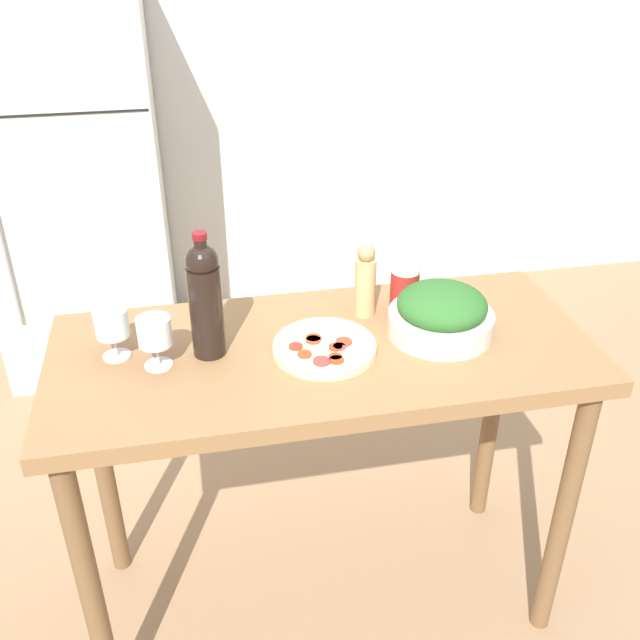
{
  "coord_description": "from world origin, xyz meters",
  "views": [
    {
      "loc": [
        -0.31,
        -1.5,
        1.9
      ],
      "look_at": [
        0.0,
        0.03,
        0.99
      ],
      "focal_mm": 40.0,
      "sensor_mm": 36.0,
      "label": 1
    }
  ],
  "objects_px": {
    "salad_bowl": "(441,313)",
    "homemade_pizza": "(323,347)",
    "wine_glass_far": "(112,325)",
    "salt_canister": "(404,290)",
    "wine_bottle": "(205,298)",
    "pepper_mill": "(365,281)",
    "refrigerator": "(74,182)",
    "wine_glass_near": "(155,334)"
  },
  "relations": [
    {
      "from": "pepper_mill",
      "to": "salad_bowl",
      "type": "relative_size",
      "value": 0.76
    },
    {
      "from": "wine_bottle",
      "to": "wine_glass_near",
      "type": "relative_size",
      "value": 2.47
    },
    {
      "from": "wine_bottle",
      "to": "wine_glass_near",
      "type": "distance_m",
      "value": 0.15
    },
    {
      "from": "pepper_mill",
      "to": "wine_glass_far",
      "type": "bearing_deg",
      "value": -172.49
    },
    {
      "from": "salt_canister",
      "to": "homemade_pizza",
      "type": "bearing_deg",
      "value": -148.97
    },
    {
      "from": "wine_glass_near",
      "to": "salt_canister",
      "type": "bearing_deg",
      "value": 11.46
    },
    {
      "from": "pepper_mill",
      "to": "salad_bowl",
      "type": "distance_m",
      "value": 0.22
    },
    {
      "from": "refrigerator",
      "to": "salad_bowl",
      "type": "xyz_separation_m",
      "value": [
        1.08,
        -1.64,
        0.13
      ]
    },
    {
      "from": "wine_glass_near",
      "to": "homemade_pizza",
      "type": "relative_size",
      "value": 0.5
    },
    {
      "from": "pepper_mill",
      "to": "salt_canister",
      "type": "xyz_separation_m",
      "value": [
        0.11,
        -0.01,
        -0.03
      ]
    },
    {
      "from": "homemade_pizza",
      "to": "salt_canister",
      "type": "height_order",
      "value": "salt_canister"
    },
    {
      "from": "pepper_mill",
      "to": "salt_canister",
      "type": "distance_m",
      "value": 0.11
    },
    {
      "from": "wine_bottle",
      "to": "pepper_mill",
      "type": "height_order",
      "value": "wine_bottle"
    },
    {
      "from": "wine_bottle",
      "to": "wine_glass_far",
      "type": "relative_size",
      "value": 2.47
    },
    {
      "from": "salad_bowl",
      "to": "pepper_mill",
      "type": "bearing_deg",
      "value": 140.29
    },
    {
      "from": "wine_glass_far",
      "to": "homemade_pizza",
      "type": "relative_size",
      "value": 0.5
    },
    {
      "from": "refrigerator",
      "to": "salad_bowl",
      "type": "height_order",
      "value": "refrigerator"
    },
    {
      "from": "wine_bottle",
      "to": "salt_canister",
      "type": "xyz_separation_m",
      "value": [
        0.54,
        0.1,
        -0.09
      ]
    },
    {
      "from": "pepper_mill",
      "to": "salad_bowl",
      "type": "bearing_deg",
      "value": -39.71
    },
    {
      "from": "wine_bottle",
      "to": "pepper_mill",
      "type": "bearing_deg",
      "value": 15.09
    },
    {
      "from": "refrigerator",
      "to": "wine_glass_near",
      "type": "height_order",
      "value": "refrigerator"
    },
    {
      "from": "refrigerator",
      "to": "salt_canister",
      "type": "height_order",
      "value": "refrigerator"
    },
    {
      "from": "wine_glass_far",
      "to": "pepper_mill",
      "type": "relative_size",
      "value": 0.63
    },
    {
      "from": "wine_glass_near",
      "to": "homemade_pizza",
      "type": "xyz_separation_m",
      "value": [
        0.4,
        -0.02,
        -0.07
      ]
    },
    {
      "from": "salad_bowl",
      "to": "refrigerator",
      "type": "bearing_deg",
      "value": 123.39
    },
    {
      "from": "wine_glass_far",
      "to": "refrigerator",
      "type": "bearing_deg",
      "value": 99.22
    },
    {
      "from": "salad_bowl",
      "to": "homemade_pizza",
      "type": "xyz_separation_m",
      "value": [
        -0.32,
        -0.03,
        -0.05
      ]
    },
    {
      "from": "wine_bottle",
      "to": "homemade_pizza",
      "type": "distance_m",
      "value": 0.32
    },
    {
      "from": "wine_bottle",
      "to": "salt_canister",
      "type": "relative_size",
      "value": 2.37
    },
    {
      "from": "pepper_mill",
      "to": "homemade_pizza",
      "type": "bearing_deg",
      "value": -131.8
    },
    {
      "from": "homemade_pizza",
      "to": "salt_canister",
      "type": "relative_size",
      "value": 1.9
    },
    {
      "from": "wine_glass_far",
      "to": "salt_canister",
      "type": "height_order",
      "value": "salt_canister"
    },
    {
      "from": "wine_glass_near",
      "to": "salt_canister",
      "type": "height_order",
      "value": "salt_canister"
    },
    {
      "from": "wine_glass_far",
      "to": "pepper_mill",
      "type": "xyz_separation_m",
      "value": [
        0.66,
        0.09,
        0.01
      ]
    },
    {
      "from": "wine_bottle",
      "to": "pepper_mill",
      "type": "xyz_separation_m",
      "value": [
        0.43,
        0.12,
        -0.06
      ]
    },
    {
      "from": "salad_bowl",
      "to": "homemade_pizza",
      "type": "height_order",
      "value": "salad_bowl"
    },
    {
      "from": "refrigerator",
      "to": "homemade_pizza",
      "type": "distance_m",
      "value": 1.84
    },
    {
      "from": "wine_glass_far",
      "to": "salt_canister",
      "type": "bearing_deg",
      "value": 5.41
    },
    {
      "from": "wine_glass_near",
      "to": "salt_canister",
      "type": "relative_size",
      "value": 0.96
    },
    {
      "from": "refrigerator",
      "to": "pepper_mill",
      "type": "distance_m",
      "value": 1.77
    },
    {
      "from": "wine_bottle",
      "to": "refrigerator",
      "type": "bearing_deg",
      "value": 106.72
    },
    {
      "from": "refrigerator",
      "to": "wine_glass_far",
      "type": "xyz_separation_m",
      "value": [
        0.26,
        -1.59,
        0.16
      ]
    }
  ]
}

